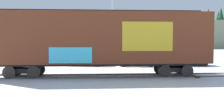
{
  "coord_description": "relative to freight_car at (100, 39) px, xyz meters",
  "views": [
    {
      "loc": [
        2.47,
        -15.78,
        2.74
      ],
      "look_at": [
        2.14,
        2.66,
        1.89
      ],
      "focal_mm": 33.39,
      "sensor_mm": 36.0,
      "label": 1
    }
  ],
  "objects": [
    {
      "name": "parked_car_red",
      "position": [
        -2.22,
        6.9,
        -1.98
      ],
      "size": [
        4.75,
        2.13,
        1.71
      ],
      "color": "#B21E1E",
      "rests_on": "ground_plane"
    },
    {
      "name": "flagpole",
      "position": [
        0.6,
        12.95,
        3.28
      ],
      "size": [
        0.87,
        1.13,
        10.06
      ],
      "color": "silver",
      "rests_on": "ground_plane"
    },
    {
      "name": "hillside",
      "position": [
        -1.21,
        69.91,
        1.86
      ],
      "size": [
        125.89,
        36.96,
        14.15
      ],
      "color": "slate",
      "rests_on": "ground_plane"
    },
    {
      "name": "ground_plane",
      "position": [
        -1.29,
        0.0,
        -2.86
      ],
      "size": [
        260.0,
        260.0,
        0.0
      ],
      "primitive_type": "plane",
      "color": "silver"
    },
    {
      "name": "track",
      "position": [
        -2.83,
        -0.21,
        -2.82
      ],
      "size": [
        59.95,
        6.09,
        0.08
      ],
      "color": "#4C4742",
      "rests_on": "ground_plane"
    },
    {
      "name": "parked_car_black",
      "position": [
        8.98,
        7.01,
        -2.08
      ],
      "size": [
        4.5,
        2.16,
        1.52
      ],
      "color": "black",
      "rests_on": "ground_plane"
    },
    {
      "name": "freight_car",
      "position": [
        0.0,
        0.0,
        0.0
      ],
      "size": [
        16.41,
        3.99,
        5.04
      ],
      "color": "#5B2B19",
      "rests_on": "ground_plane"
    },
    {
      "name": "parked_car_silver",
      "position": [
        3.35,
        6.72,
        -1.97
      ],
      "size": [
        4.31,
        2.08,
        1.75
      ],
      "color": "#B7BABF",
      "rests_on": "ground_plane"
    }
  ]
}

